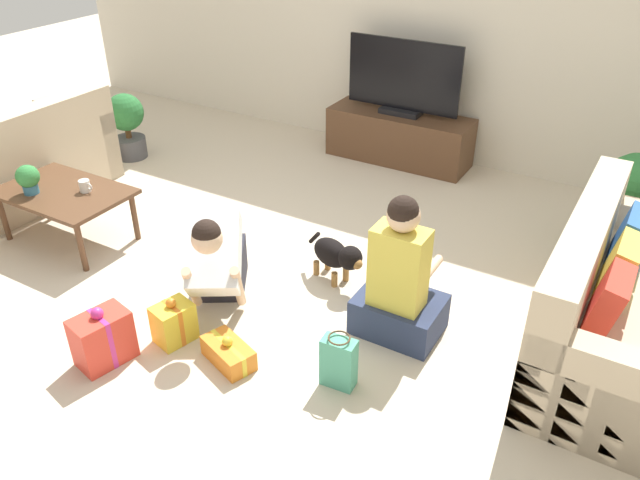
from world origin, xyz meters
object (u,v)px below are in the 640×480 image
Objects in this scene: tv_console at (399,137)px; gift_box_a at (174,323)px; person_sitting at (400,286)px; gift_bag_a at (339,362)px; gift_box_b at (228,353)px; mug at (85,186)px; person_kneeling at (218,259)px; tv at (403,82)px; sofa_right at (625,312)px; potted_plant_corner_right at (635,193)px; sofa_left at (7,170)px; coffee_table at (64,196)px; tabletop_plant at (28,178)px; dog at (337,255)px; potted_plant_corner_left at (127,123)px; gift_box_c at (103,338)px.

tv_console is 4.49× the size of gift_box_a.
gift_bag_a is (-0.09, -0.59, -0.19)m from person_sitting.
gift_box_b is 3.16× the size of mug.
tv_console is 4.14× the size of gift_bag_a.
tv_console is 3.20m from gift_bag_a.
tv is at bearing 57.19° from person_kneeling.
potted_plant_corner_right is (-0.15, 1.24, 0.19)m from sofa_right.
sofa_left is 1.81× the size of coffee_table.
tv reaches higher than mug.
gift_box_b is at bearing 122.50° from sofa_right.
dog is at bearing 17.23° from tabletop_plant.
tv_console is 2.67m from potted_plant_corner_left.
person_kneeling is (-2.20, -2.02, -0.16)m from potted_plant_corner_right.
gift_bag_a is (-1.29, -1.06, -0.15)m from sofa_right.
sofa_right is 2.31m from gift_box_b.
sofa_right is 1.81m from dog.
sofa_left is at bearing -134.40° from tv_console.
sofa_right is 3.02m from gift_box_c.
coffee_table is 1.52× the size of potted_plant_corner_left.
mug is (0.16, 0.08, 0.09)m from coffee_table.
sofa_right is 3.04m from tv_console.
tv is 4.99× the size of tabletop_plant.
sofa_left reaches higher than gift_box_c.
tv is at bearing 60.13° from coffee_table.
sofa_left is at bearing 96.68° from sofa_right.
gift_box_c is (1.29, -0.86, -0.22)m from coffee_table.
person_sitting is at bearing 45.92° from gift_box_b.
sofa_right is at bearing 12.24° from tabletop_plant.
gift_box_c is at bearing -26.25° from tabletop_plant.
sofa_right reaches higher than mug.
dog is (2.99, 0.38, -0.09)m from sofa_left.
person_kneeling is (2.44, -0.22, 0.03)m from sofa_left.
tv is 3.31× the size of gift_bag_a.
tv_console is 1.76× the size of potted_plant_corner_right.
gift_bag_a is at bearing -46.96° from person_kneeling.
person_sitting reaches higher than gift_box_a.
tv is (2.48, 2.53, 0.48)m from sofa_left.
mug is at bearing 161.54° from gift_box_b.
potted_plant_corner_right reaches higher than gift_box_b.
sofa_right is at bearing 31.71° from gift_box_c.
mug is at bearing 26.22° from coffee_table.
potted_plant_corner_left is 3.08m from gift_box_c.
tv is 1.15× the size of person_sitting.
tabletop_plant is at bearing -145.23° from mug.
mug is at bearing -117.93° from tv.
dog is at bearing 82.53° from gift_box_b.
gift_box_a is 2.58× the size of mug.
dog is at bearing 97.21° from sofa_left.
tv is 2.72m from person_sitting.
person_kneeling is 0.85× the size of person_sitting.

